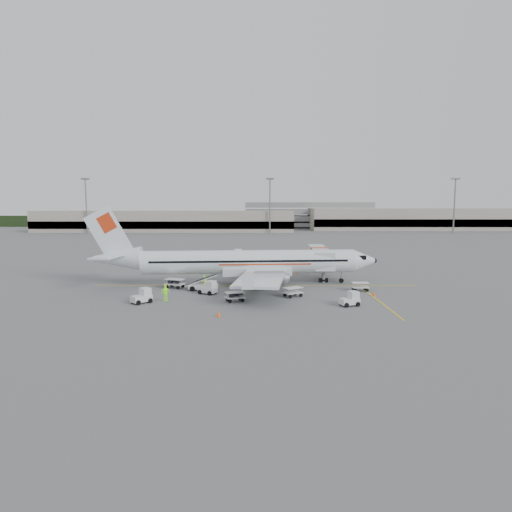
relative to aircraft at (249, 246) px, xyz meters
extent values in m
plane|color=#56595B|center=(0.94, -0.98, -5.29)|extent=(360.00, 360.00, 0.00)
cube|color=yellow|center=(0.94, -0.98, -5.28)|extent=(44.00, 0.20, 0.01)
cube|color=yellow|center=(14.94, -8.98, -5.28)|extent=(0.20, 20.00, 0.01)
cone|color=#FF5018|center=(15.10, -7.87, -4.96)|extent=(0.40, 0.40, 0.65)
cone|color=#FF5018|center=(7.41, 9.37, -4.97)|extent=(0.38, 0.38, 0.63)
cone|color=#FF5018|center=(-2.59, -17.65, -4.96)|extent=(0.40, 0.40, 0.66)
imported|color=#A5FF24|center=(-5.41, -4.60, -4.47)|extent=(0.71, 0.67, 1.63)
imported|color=#A5FF24|center=(-5.85, -2.48, -4.49)|extent=(0.87, 0.95, 1.59)
imported|color=#A5FF24|center=(-0.68, -6.42, -4.43)|extent=(0.67, 1.13, 1.72)
imported|color=#A5FF24|center=(-9.19, -10.84, -4.33)|extent=(1.13, 1.12, 1.92)
camera|label=1|loc=(1.27, -58.12, 5.28)|focal=30.00mm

